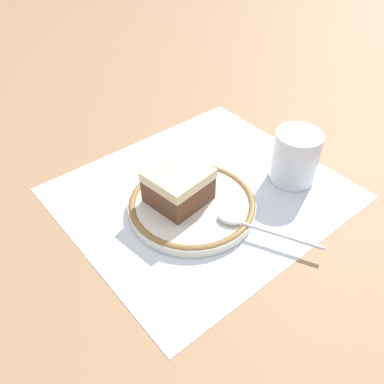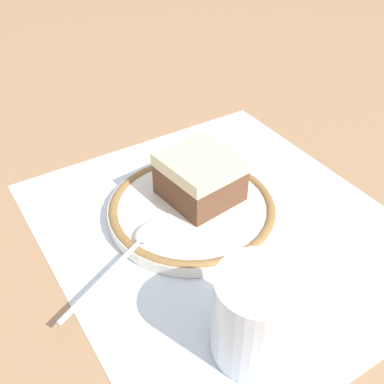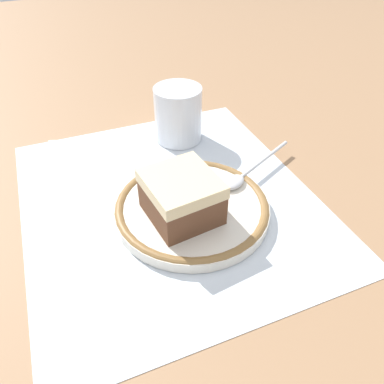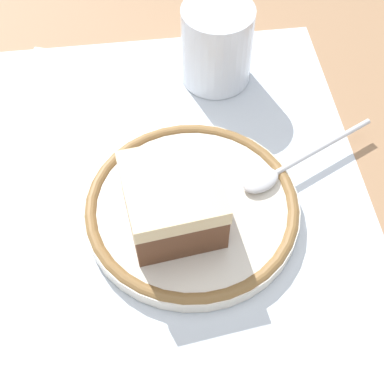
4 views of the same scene
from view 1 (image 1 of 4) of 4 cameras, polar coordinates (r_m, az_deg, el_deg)
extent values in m
plane|color=#9E7551|center=(0.64, 1.48, -0.18)|extent=(2.40, 2.40, 0.00)
cube|color=silver|center=(0.64, 1.48, -0.13)|extent=(0.41, 0.36, 0.00)
cylinder|color=silver|center=(0.61, 0.00, -1.90)|extent=(0.19, 0.19, 0.01)
torus|color=olive|center=(0.60, 0.00, -1.64)|extent=(0.19, 0.19, 0.01)
cube|color=brown|center=(0.59, -1.62, 0.11)|extent=(0.09, 0.08, 0.04)
cube|color=beige|center=(0.57, -1.67, 2.14)|extent=(0.09, 0.09, 0.02)
ellipsoid|color=silver|center=(0.57, 5.29, -3.73)|extent=(0.04, 0.04, 0.01)
cylinder|color=silver|center=(0.56, 12.51, -6.00)|extent=(0.06, 0.10, 0.01)
cylinder|color=silver|center=(0.66, 14.27, 4.83)|extent=(0.07, 0.07, 0.08)
cylinder|color=brown|center=(0.68, 13.86, 2.82)|extent=(0.06, 0.06, 0.03)
cube|color=white|center=(0.76, 4.30, 7.35)|extent=(0.17, 0.18, 0.00)
camera|label=2|loc=(0.64, 43.78, 25.54)|focal=43.81mm
camera|label=3|loc=(0.48, -45.50, 17.54)|focal=35.13mm
camera|label=4|loc=(0.37, -45.88, 31.37)|focal=52.35mm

